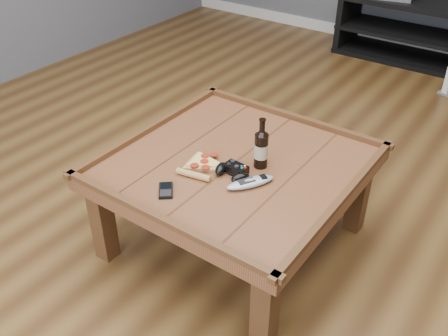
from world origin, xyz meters
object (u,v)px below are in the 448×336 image
Objects in this scene: beer_bottle at (261,148)px; remote_control at (250,182)px; game_controller at (233,171)px; smartphone at (166,190)px; coffee_table at (236,173)px; pizza_slice at (203,165)px; media_console at (424,34)px.

beer_bottle reaches higher than remote_control.
game_controller reaches higher than smartphone.
remote_control is at bearing -36.82° from coffee_table.
remote_control is (0.10, -0.02, -0.01)m from game_controller.
smartphone is (-0.10, -0.34, 0.07)m from coffee_table.
coffee_table is 0.36m from smartphone.
game_controller reaches higher than pizza_slice.
game_controller is at bearing -157.87° from remote_control.
game_controller is at bearing -89.05° from media_console.
remote_control is at bearing 2.50° from smartphone.
media_console is 2.87m from remote_control.
beer_bottle is (0.10, -2.72, 0.29)m from media_console.
media_console is (0.00, 2.75, -0.15)m from coffee_table.
coffee_table is 0.19m from remote_control.
remote_control is at bearing -87.11° from media_console.
media_console is at bearing 92.16° from beer_bottle.
coffee_table is at bearing 32.74° from smartphone.
pizza_slice is 0.23m from remote_control.
remote_control reaches higher than pizza_slice.
smartphone is at bearing -107.02° from coffee_table.
pizza_slice reaches higher than smartphone.
media_console reaches higher than game_controller.
media_console is 12.56× the size of smartphone.
coffee_table is 0.18m from beer_bottle.
media_console reaches higher than remote_control.
coffee_table is at bearing 40.46° from pizza_slice.
media_console is at bearing 77.23° from pizza_slice.
remote_control is (0.04, -0.14, -0.08)m from beer_bottle.
coffee_table is 4.58× the size of beer_bottle.
coffee_table is 4.95× the size of remote_control.
media_console reaches higher than smartphone.
media_console reaches higher than coffee_table.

